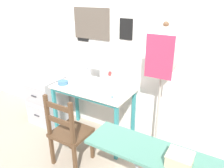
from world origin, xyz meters
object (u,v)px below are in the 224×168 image
object	(u,v)px
thread_spool_near_machine	(108,90)
storage_box	(180,160)
sewing_machine	(99,75)
fabric_bowl	(63,83)
filing_cabinet	(47,100)
dress_form	(163,60)
ironing_board	(162,160)
wooden_chair	(69,133)
scissors	(113,98)

from	to	relation	value
thread_spool_near_machine	storage_box	bearing A→B (deg)	-38.42
sewing_machine	fabric_bowl	bearing A→B (deg)	-155.81
sewing_machine	fabric_bowl	size ratio (longest dim) A/B	2.76
sewing_machine	filing_cabinet	bearing A→B (deg)	-174.34
sewing_machine	dress_form	size ratio (longest dim) A/B	0.23
dress_form	ironing_board	bearing A→B (deg)	-69.22
sewing_machine	ironing_board	xyz separation A→B (m)	(1.16, -0.92, -0.13)
wooden_chair	dress_form	world-z (taller)	dress_form
filing_cabinet	storage_box	size ratio (longest dim) A/B	4.32
fabric_bowl	wooden_chair	distance (m)	0.72
fabric_bowl	thread_spool_near_machine	world-z (taller)	fabric_bowl
fabric_bowl	scissors	world-z (taller)	fabric_bowl
thread_spool_near_machine	storage_box	distance (m)	1.39
thread_spool_near_machine	storage_box	size ratio (longest dim) A/B	0.24
fabric_bowl	dress_form	size ratio (longest dim) A/B	0.08
thread_spool_near_machine	dress_form	distance (m)	0.75
scissors	wooden_chair	bearing A→B (deg)	-128.74
sewing_machine	ironing_board	size ratio (longest dim) A/B	0.32
fabric_bowl	dress_form	distance (m)	1.33
scissors	dress_form	bearing A→B (deg)	29.19
wooden_chair	dress_form	bearing A→B (deg)	40.22
thread_spool_near_machine	ironing_board	distance (m)	1.26
ironing_board	wooden_chair	bearing A→B (deg)	165.97
scissors	sewing_machine	bearing A→B (deg)	146.54
wooden_chair	dress_form	distance (m)	1.31
scissors	ironing_board	size ratio (longest dim) A/B	0.10
fabric_bowl	ironing_board	distance (m)	1.76
filing_cabinet	dress_form	xyz separation A→B (m)	(1.71, 0.13, 0.86)
thread_spool_near_machine	storage_box	world-z (taller)	storage_box
thread_spool_near_machine	ironing_board	bearing A→B (deg)	-40.35
fabric_bowl	storage_box	world-z (taller)	storage_box
fabric_bowl	sewing_machine	bearing A→B (deg)	24.19
ironing_board	storage_box	world-z (taller)	storage_box
storage_box	dress_form	bearing A→B (deg)	115.89
thread_spool_near_machine	ironing_board	size ratio (longest dim) A/B	0.03
storage_box	fabric_bowl	bearing A→B (deg)	156.12
sewing_machine	ironing_board	world-z (taller)	sewing_machine
ironing_board	thread_spool_near_machine	bearing A→B (deg)	139.65
wooden_chair	storage_box	xyz separation A→B (m)	(1.28, -0.33, 0.45)
fabric_bowl	scissors	distance (m)	0.78
filing_cabinet	ironing_board	world-z (taller)	ironing_board
sewing_machine	wooden_chair	distance (m)	0.80
sewing_machine	thread_spool_near_machine	world-z (taller)	sewing_machine
thread_spool_near_machine	fabric_bowl	bearing A→B (deg)	-171.43
ironing_board	dress_form	bearing A→B (deg)	110.78
thread_spool_near_machine	filing_cabinet	world-z (taller)	thread_spool_near_machine
fabric_bowl	thread_spool_near_machine	bearing A→B (deg)	8.57
fabric_bowl	thread_spool_near_machine	xyz separation A→B (m)	(0.64, 0.10, -0.00)
fabric_bowl	storage_box	distance (m)	1.89
ironing_board	storage_box	bearing A→B (deg)	-19.23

